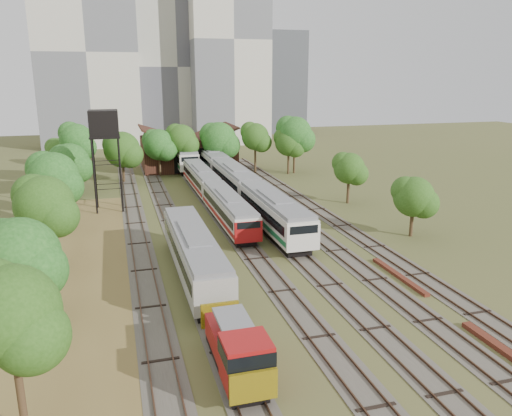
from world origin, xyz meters
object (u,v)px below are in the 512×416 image
object	(u,v)px
railcar_red_set	(213,192)
shunter_locomotive	(238,352)
railcar_green_set	(235,181)
water_tower	(104,126)

from	to	relation	value
railcar_red_set	shunter_locomotive	distance (m)	37.52
railcar_red_set	railcar_green_set	distance (m)	6.22
railcar_green_set	water_tower	xyz separation A→B (m)	(-16.68, -3.01, 8.19)
railcar_red_set	railcar_green_set	bearing A→B (deg)	49.90
shunter_locomotive	water_tower	xyz separation A→B (m)	(-6.68, 38.78, 8.74)
shunter_locomotive	water_tower	bearing A→B (deg)	99.77
railcar_red_set	railcar_green_set	xyz separation A→B (m)	(4.00, 4.75, 0.30)
railcar_green_set	water_tower	bearing A→B (deg)	-169.78
railcar_green_set	water_tower	world-z (taller)	water_tower
railcar_green_set	railcar_red_set	bearing A→B (deg)	-130.10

